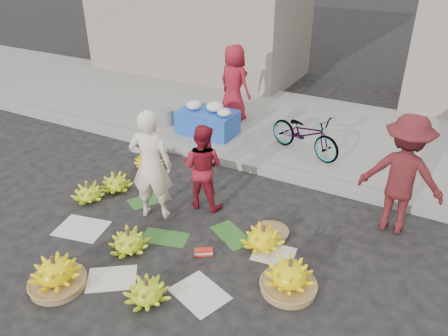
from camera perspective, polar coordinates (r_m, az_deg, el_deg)
The scene contains 23 objects.
ground at distance 6.39m, azimuth -5.95°, elevation -8.33°, with size 80.00×80.00×0.00m, color black.
curb at distance 7.97m, azimuth 2.79°, elevation 0.45°, with size 40.00×0.25×0.15m, color gray.
sidewalk at distance 9.74m, azimuth 8.22°, elevation 5.48°, with size 40.00×4.00×0.12m, color gray.
building_left at distance 13.47m, azimuth -3.45°, elevation 20.68°, with size 6.00×3.00×4.00m, color gray.
newspaper_scatter at distance 5.90m, azimuth -10.35°, elevation -12.32°, with size 3.20×1.80×0.00m, color silver, non-canonical shape.
banana_leaves at distance 6.57m, azimuth -5.72°, elevation -7.14°, with size 2.00×1.00×0.00m, color #23551C, non-canonical shape.
banana_bunch_0 at distance 7.32m, azimuth -17.26°, elevation -3.15°, with size 0.55×0.55×0.31m.
banana_bunch_1 at distance 6.09m, azimuth -12.34°, elevation -9.34°, with size 0.64×0.64×0.34m.
banana_bunch_2 at distance 5.76m, azimuth -21.13°, elevation -12.77°, with size 0.76×0.76×0.46m.
banana_bunch_3 at distance 5.34m, azimuth -10.05°, elevation -15.57°, with size 0.61×0.61×0.33m.
banana_bunch_4 at distance 5.41m, azimuth 8.51°, elevation -13.87°, with size 0.67×0.67×0.46m.
banana_bunch_5 at distance 6.03m, azimuth 5.09°, elevation -9.03°, with size 0.73×0.73×0.35m.
banana_bunch_6 at distance 7.48m, azimuth -13.96°, elevation -1.89°, with size 0.51×0.51×0.32m.
banana_bunch_7 at distance 8.05m, azimuth -9.78°, elevation 0.90°, with size 0.64×0.64×0.34m.
basket_spare at distance 6.35m, azimuth 6.23°, elevation -8.36°, with size 0.47×0.47×0.05m, color olive.
incense_stack at distance 5.93m, azimuth -2.68°, elevation -10.91°, with size 0.24×0.08×0.10m, color red.
vendor_cream at distance 6.37m, azimuth -9.50°, elevation 0.33°, with size 0.62×0.41×1.70m, color #F4E7CD.
vendor_red at distance 6.61m, azimuth -2.84°, elevation 0.14°, with size 0.66×0.52×1.37m, color maroon.
man_striped at distance 6.45m, azimuth 22.27°, elevation -0.88°, with size 1.14×0.66×1.76m, color maroon.
flower_table at distance 9.02m, azimuth -2.11°, elevation 6.21°, with size 1.17×0.73×0.68m.
grey_bucket at distance 9.59m, azimuth -7.41°, elevation 6.64°, with size 0.30×0.30×0.34m, color slate.
flower_vendor at distance 9.60m, azimuth 1.33°, elevation 11.05°, with size 0.80×0.52×1.64m, color maroon.
bicycle at distance 8.26m, azimuth 10.55°, elevation 4.47°, with size 1.53×0.53×0.80m, color gray.
Camera 1 is at (2.99, -4.17, 3.81)m, focal length 35.00 mm.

